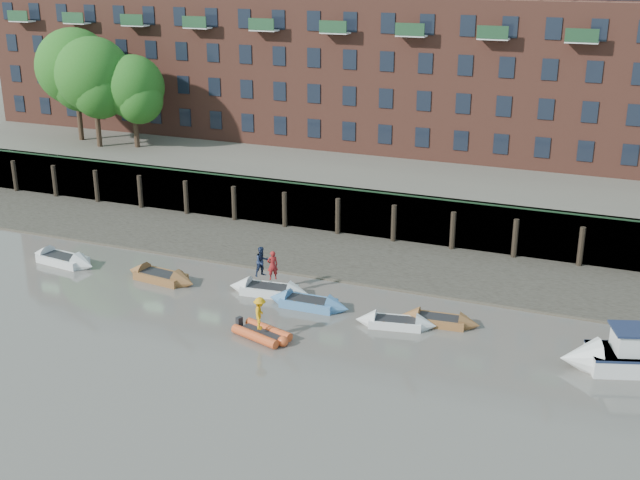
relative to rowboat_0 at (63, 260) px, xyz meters
The scene contains 18 objects.
ground 18.94m from the rowboat_0, 32.48° to the right, with size 220.00×220.00×0.00m, color #5E5952.
foreshore 17.79m from the rowboat_0, 26.10° to the left, with size 110.00×8.00×0.50m, color #3D382F.
mud_band 16.58m from the rowboat_0, 15.48° to the left, with size 110.00×1.60×0.10m, color #4C4336.
river_wall 20.15m from the rowboat_0, 37.38° to the left, with size 110.00×1.23×3.30m.
bank_terrace 30.40m from the rowboat_0, 58.26° to the left, with size 110.00×28.00×3.20m, color #5E594D.
apartment_terrace 33.65m from the rowboat_0, 59.22° to the left, with size 80.60×15.56×20.98m.
tree_cluster 21.55m from the rowboat_0, 119.30° to the left, with size 11.76×7.74×9.40m.
rowboat_0 is the anchor object (origin of this frame).
rowboat_2 7.22m from the rowboat_0, ahead, with size 4.93×1.94×1.39m.
rowboat_3 14.04m from the rowboat_0, ahead, with size 4.94×1.87×1.40m.
rowboat_4 16.81m from the rowboat_0, ahead, with size 4.68×1.42×1.35m.
rowboat_5 21.96m from the rowboat_0, ahead, with size 4.38×1.98×1.23m.
rowboat_6 23.97m from the rowboat_0, ahead, with size 4.33×1.60×1.23m.
rib_tender 16.81m from the rowboat_0, 15.78° to the right, with size 3.26×2.30×0.55m.
motor_launch 33.04m from the rowboat_0, ahead, with size 6.84×4.07×2.68m.
person_rower_a 14.36m from the rowboat_0, ahead, with size 0.62×0.40×1.69m, color maroon.
person_rower_b 13.61m from the rowboat_0, ahead, with size 0.85×0.67×1.76m, color #19233F.
person_rib_crew 16.70m from the rowboat_0, 16.05° to the right, with size 1.09×0.63×1.69m, color orange.
Camera 1 is at (16.56, -27.03, 18.28)m, focal length 45.00 mm.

